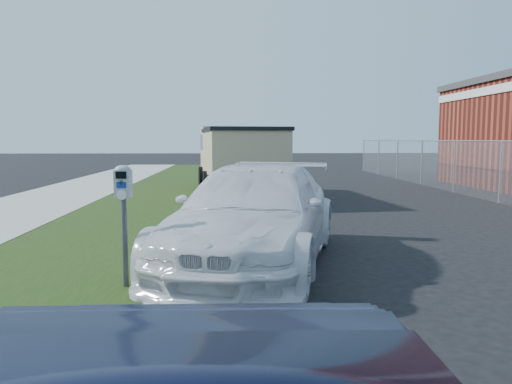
{
  "coord_description": "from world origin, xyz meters",
  "views": [
    {
      "loc": [
        -1.8,
        -7.05,
        1.85
      ],
      "look_at": [
        -1.4,
        1.0,
        1.0
      ],
      "focal_mm": 35.0,
      "sensor_mm": 36.0,
      "label": 1
    }
  ],
  "objects": [
    {
      "name": "ground",
      "position": [
        0.0,
        0.0,
        0.0
      ],
      "size": [
        120.0,
        120.0,
        0.0
      ],
      "primitive_type": "plane",
      "color": "black",
      "rests_on": "ground"
    },
    {
      "name": "streetside",
      "position": [
        -5.57,
        2.0,
        0.07
      ],
      "size": [
        6.12,
        50.0,
        0.15
      ],
      "color": "#989890",
      "rests_on": "ground"
    },
    {
      "name": "chainlink_fence",
      "position": [
        6.0,
        7.0,
        1.26
      ],
      "size": [
        0.06,
        30.06,
        30.0
      ],
      "color": "slate",
      "rests_on": "ground"
    },
    {
      "name": "parking_meter",
      "position": [
        -3.05,
        -1.25,
        1.16
      ],
      "size": [
        0.21,
        0.16,
        1.42
      ],
      "rotation": [
        0.0,
        0.0,
        -0.12
      ],
      "color": "#3F4247",
      "rests_on": "ground"
    },
    {
      "name": "white_wagon",
      "position": [
        -1.46,
        0.28,
        0.73
      ],
      "size": [
        3.31,
        5.43,
        1.47
      ],
      "primitive_type": "imported",
      "rotation": [
        0.0,
        0.0,
        -0.26
      ],
      "color": "white",
      "rests_on": "ground"
    },
    {
      "name": "dump_truck",
      "position": [
        -1.57,
        9.0,
        1.29
      ],
      "size": [
        2.92,
        6.06,
        2.29
      ],
      "rotation": [
        0.0,
        0.0,
        0.12
      ],
      "color": "black",
      "rests_on": "ground"
    }
  ]
}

